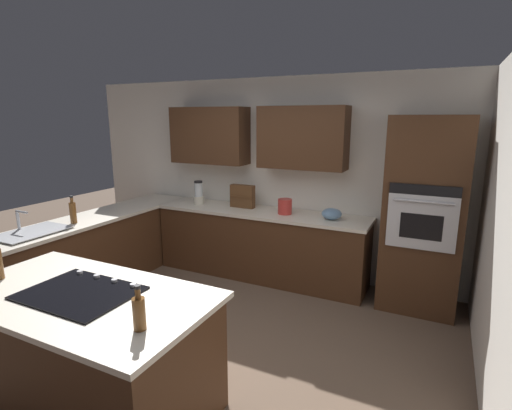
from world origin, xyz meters
TOP-DOWN VIEW (x-y plane):
  - ground_plane at (0.00, 0.00)m, footprint 14.00×14.00m
  - wall_back at (0.07, -2.04)m, footprint 6.00×0.44m
  - wall_left at (-2.45, -0.30)m, footprint 0.10×4.00m
  - lower_cabinets_back at (0.10, -1.72)m, footprint 2.80×0.60m
  - countertop_back at (0.10, -1.72)m, footprint 2.84×0.64m
  - lower_cabinets_side at (1.82, -0.55)m, footprint 0.60×2.90m
  - countertop_side at (1.82, -0.55)m, footprint 0.64×2.94m
  - island_base at (0.18, 1.02)m, footprint 1.80×0.92m
  - island_top at (0.18, 1.02)m, footprint 1.88×1.00m
  - wall_oven at (-1.85, -1.72)m, footprint 0.80×0.66m
  - sink_unit at (1.83, 0.24)m, footprint 0.46×0.70m
  - cooktop at (0.18, 1.01)m, footprint 0.76×0.56m
  - blender at (1.05, -1.71)m, footprint 0.15×0.15m
  - mixing_bowl at (-0.85, -1.71)m, footprint 0.24×0.24m
  - spice_rack at (0.40, -1.80)m, footprint 0.34×0.11m
  - kettle at (-0.25, -1.71)m, footprint 0.18×0.18m
  - dish_soap_bottle at (1.77, -0.24)m, footprint 0.07×0.07m
  - second_bottle at (-0.52, 1.19)m, footprint 0.07×0.07m

SIDE VIEW (x-z plane):
  - ground_plane at x=0.00m, z-range 0.00..0.00m
  - lower_cabinets_back at x=0.10m, z-range 0.00..0.86m
  - lower_cabinets_side at x=1.82m, z-range 0.00..0.86m
  - island_base at x=0.18m, z-range 0.00..0.86m
  - countertop_back at x=0.10m, z-range 0.86..0.90m
  - countertop_side at x=1.82m, z-range 0.86..0.90m
  - island_top at x=0.18m, z-range 0.86..0.90m
  - cooktop at x=0.18m, z-range 0.89..0.92m
  - sink_unit at x=1.83m, z-range 0.80..1.03m
  - mixing_bowl at x=-0.85m, z-range 0.90..1.03m
  - kettle at x=-0.25m, z-range 0.90..1.09m
  - second_bottle at x=-0.52m, z-range 0.87..1.14m
  - dish_soap_bottle at x=1.77m, z-range 0.87..1.19m
  - blender at x=1.05m, z-range 0.88..1.21m
  - spice_rack at x=0.40m, z-range 0.90..1.21m
  - wall_oven at x=-1.85m, z-range 0.00..2.11m
  - wall_left at x=-2.45m, z-range 0.00..2.60m
  - wall_back at x=0.07m, z-range 0.15..2.75m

